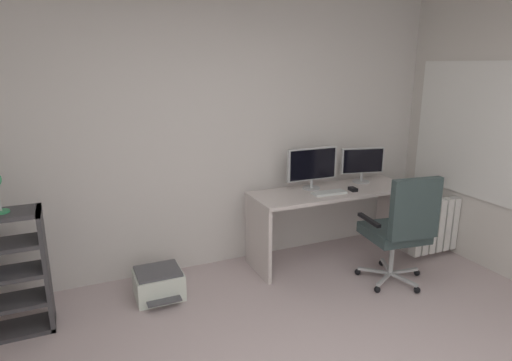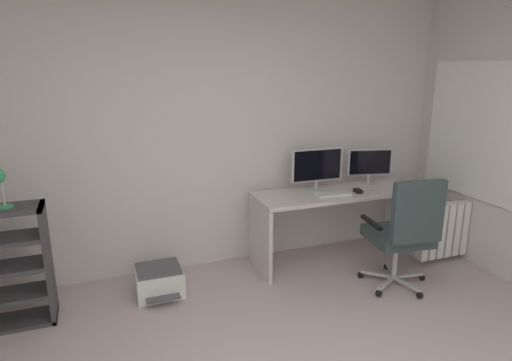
{
  "view_description": "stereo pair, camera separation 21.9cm",
  "coord_description": "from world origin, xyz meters",
  "px_view_note": "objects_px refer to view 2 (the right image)",
  "views": [
    {
      "loc": [
        -1.16,
        -1.44,
        1.98
      ],
      "look_at": [
        0.27,
        1.81,
        1.03
      ],
      "focal_mm": 30.4,
      "sensor_mm": 36.0,
      "label": 1
    },
    {
      "loc": [
        -0.96,
        -1.52,
        1.98
      ],
      "look_at": [
        0.27,
        1.81,
        1.03
      ],
      "focal_mm": 30.4,
      "sensor_mm": 36.0,
      "label": 2
    }
  ],
  "objects_px": {
    "printer": "(159,281)",
    "computer_mouse": "(358,191)",
    "monitor_main": "(317,166)",
    "keyboard": "(333,194)",
    "office_chair": "(405,230)",
    "desk": "(337,208)",
    "monitor_secondary": "(369,164)",
    "radiator": "(458,228)"
  },
  "relations": [
    {
      "from": "office_chair",
      "to": "monitor_main",
      "type": "bearing_deg",
      "value": 115.35
    },
    {
      "from": "keyboard",
      "to": "printer",
      "type": "height_order",
      "value": "keyboard"
    },
    {
      "from": "computer_mouse",
      "to": "keyboard",
      "type": "bearing_deg",
      "value": -177.34
    },
    {
      "from": "radiator",
      "to": "office_chair",
      "type": "bearing_deg",
      "value": -161.03
    },
    {
      "from": "keyboard",
      "to": "printer",
      "type": "relative_size",
      "value": 0.77
    },
    {
      "from": "monitor_main",
      "to": "computer_mouse",
      "type": "distance_m",
      "value": 0.47
    },
    {
      "from": "desk",
      "to": "computer_mouse",
      "type": "xyz_separation_m",
      "value": [
        0.16,
        -0.12,
        0.2
      ]
    },
    {
      "from": "desk",
      "to": "computer_mouse",
      "type": "relative_size",
      "value": 16.98
    },
    {
      "from": "monitor_main",
      "to": "office_chair",
      "type": "distance_m",
      "value": 1.05
    },
    {
      "from": "monitor_main",
      "to": "keyboard",
      "type": "xyz_separation_m",
      "value": [
        0.06,
        -0.23,
        -0.23
      ]
    },
    {
      "from": "computer_mouse",
      "to": "radiator",
      "type": "height_order",
      "value": "computer_mouse"
    },
    {
      "from": "keyboard",
      "to": "printer",
      "type": "distance_m",
      "value": 1.82
    },
    {
      "from": "office_chair",
      "to": "printer",
      "type": "distance_m",
      "value": 2.21
    },
    {
      "from": "printer",
      "to": "office_chair",
      "type": "bearing_deg",
      "value": -18.37
    },
    {
      "from": "keyboard",
      "to": "monitor_main",
      "type": "bearing_deg",
      "value": 109.03
    },
    {
      "from": "monitor_main",
      "to": "radiator",
      "type": "bearing_deg",
      "value": -21.4
    },
    {
      "from": "office_chair",
      "to": "printer",
      "type": "relative_size",
      "value": 2.4
    },
    {
      "from": "keyboard",
      "to": "radiator",
      "type": "height_order",
      "value": "keyboard"
    },
    {
      "from": "desk",
      "to": "radiator",
      "type": "bearing_deg",
      "value": -19.19
    },
    {
      "from": "monitor_main",
      "to": "monitor_secondary",
      "type": "relative_size",
      "value": 1.18
    },
    {
      "from": "keyboard",
      "to": "office_chair",
      "type": "relative_size",
      "value": 0.32
    },
    {
      "from": "printer",
      "to": "computer_mouse",
      "type": "bearing_deg",
      "value": -1.32
    },
    {
      "from": "monitor_secondary",
      "to": "computer_mouse",
      "type": "relative_size",
      "value": 4.69
    },
    {
      "from": "monitor_main",
      "to": "monitor_secondary",
      "type": "bearing_deg",
      "value": 0.01
    },
    {
      "from": "desk",
      "to": "office_chair",
      "type": "bearing_deg",
      "value": -72.58
    },
    {
      "from": "desk",
      "to": "computer_mouse",
      "type": "bearing_deg",
      "value": -35.73
    },
    {
      "from": "monitor_main",
      "to": "keyboard",
      "type": "height_order",
      "value": "monitor_main"
    },
    {
      "from": "monitor_secondary",
      "to": "radiator",
      "type": "bearing_deg",
      "value": -35.5
    },
    {
      "from": "keyboard",
      "to": "office_chair",
      "type": "bearing_deg",
      "value": -58.43
    },
    {
      "from": "keyboard",
      "to": "office_chair",
      "type": "height_order",
      "value": "office_chair"
    },
    {
      "from": "desk",
      "to": "keyboard",
      "type": "height_order",
      "value": "keyboard"
    },
    {
      "from": "printer",
      "to": "radiator",
      "type": "height_order",
      "value": "radiator"
    },
    {
      "from": "radiator",
      "to": "keyboard",
      "type": "bearing_deg",
      "value": 166.62
    },
    {
      "from": "desk",
      "to": "office_chair",
      "type": "xyz_separation_m",
      "value": [
        0.24,
        -0.75,
        0.02
      ]
    },
    {
      "from": "desk",
      "to": "printer",
      "type": "xyz_separation_m",
      "value": [
        -1.82,
        -0.07,
        -0.44
      ]
    },
    {
      "from": "radiator",
      "to": "computer_mouse",
      "type": "bearing_deg",
      "value": 163.8
    },
    {
      "from": "keyboard",
      "to": "computer_mouse",
      "type": "height_order",
      "value": "computer_mouse"
    },
    {
      "from": "office_chair",
      "to": "printer",
      "type": "bearing_deg",
      "value": 161.63
    },
    {
      "from": "monitor_main",
      "to": "monitor_secondary",
      "type": "height_order",
      "value": "monitor_main"
    },
    {
      "from": "monitor_main",
      "to": "computer_mouse",
      "type": "bearing_deg",
      "value": -35.09
    },
    {
      "from": "office_chair",
      "to": "desk",
      "type": "bearing_deg",
      "value": 107.42
    },
    {
      "from": "keyboard",
      "to": "printer",
      "type": "bearing_deg",
      "value": -178.02
    }
  ]
}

